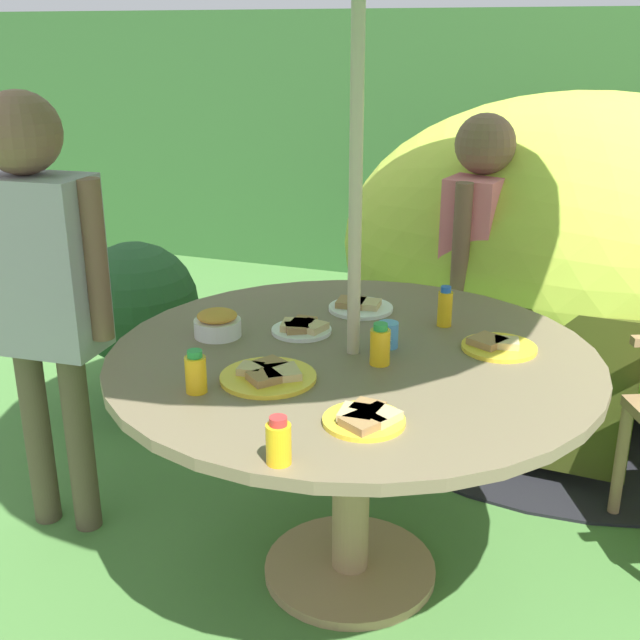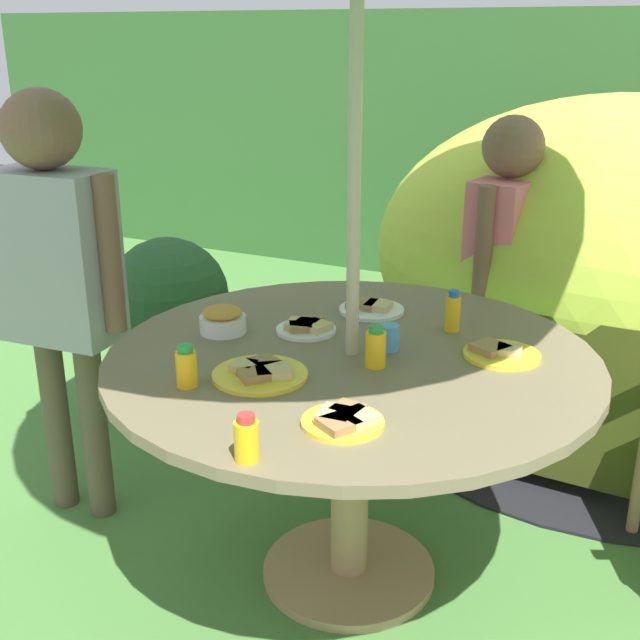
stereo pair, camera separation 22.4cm
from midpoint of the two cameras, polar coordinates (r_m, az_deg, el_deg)
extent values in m
cube|color=#477A38|center=(2.62, -0.42, -17.86)|extent=(10.00, 10.00, 0.02)
cube|color=#33602D|center=(5.50, 12.59, 11.89)|extent=(9.00, 0.70, 1.73)
cylinder|color=tan|center=(2.61, -0.42, -17.43)|extent=(0.53, 0.53, 0.03)
cylinder|color=tan|center=(2.41, -0.44, -10.96)|extent=(0.11, 0.11, 0.72)
cylinder|color=#75664C|center=(2.24, -0.47, -2.77)|extent=(1.39, 1.39, 0.03)
cylinder|color=#B7AD8C|center=(2.11, -0.50, 8.20)|extent=(0.04, 0.04, 2.33)
cylinder|color=#93704C|center=(2.91, 18.67, -9.66)|extent=(0.04, 0.04, 0.42)
ellipsoid|color=#B2C63F|center=(3.67, 16.70, 4.72)|extent=(2.25, 1.89, 1.37)
cylinder|color=black|center=(3.89, 15.71, -4.94)|extent=(2.32, 2.32, 0.01)
cube|color=#3E4516|center=(2.96, 13.90, -5.02)|extent=(0.60, 0.06, 0.62)
cylinder|color=#595960|center=(3.68, -14.34, -4.18)|extent=(0.25, 0.25, 0.26)
sphere|color=#234C28|center=(3.55, -14.83, 1.10)|extent=(0.54, 0.54, 0.54)
cylinder|color=brown|center=(3.33, 9.21, -3.30)|extent=(0.08, 0.08, 0.60)
cylinder|color=brown|center=(3.20, 8.25, -4.20)|extent=(0.08, 0.08, 0.60)
cube|color=#EA727F|center=(3.09, 9.27, 5.62)|extent=(0.25, 0.37, 0.50)
cylinder|color=brown|center=(3.26, 10.54, 6.76)|extent=(0.06, 0.06, 0.45)
cylinder|color=brown|center=(2.91, 7.91, 5.31)|extent=(0.06, 0.06, 0.45)
sphere|color=brown|center=(3.02, 9.66, 12.32)|extent=(0.22, 0.22, 0.22)
cylinder|color=brown|center=(2.89, -21.72, -7.71)|extent=(0.09, 0.09, 0.65)
cylinder|color=brown|center=(2.80, -19.10, -8.26)|extent=(0.09, 0.09, 0.65)
cube|color=#99999E|center=(2.63, -21.99, 3.67)|extent=(0.39, 0.23, 0.55)
cylinder|color=brown|center=(2.50, -18.28, 4.00)|extent=(0.07, 0.07, 0.49)
sphere|color=brown|center=(2.56, -23.16, 12.23)|extent=(0.25, 0.25, 0.25)
cylinder|color=white|center=(2.39, -10.03, -0.60)|extent=(0.14, 0.14, 0.05)
ellipsoid|color=gold|center=(2.37, -10.09, 0.26)|extent=(0.12, 0.12, 0.03)
cylinder|color=yellow|center=(2.08, -6.83, -4.16)|extent=(0.25, 0.25, 0.01)
cube|color=tan|center=(2.06, -5.90, -3.85)|extent=(0.12, 0.12, 0.02)
cube|color=#9E7547|center=(2.11, -6.63, -3.28)|extent=(0.10, 0.10, 0.02)
cube|color=tan|center=(2.10, -8.04, -3.56)|extent=(0.07, 0.07, 0.02)
cube|color=#9E7547|center=(2.04, -7.19, -4.19)|extent=(0.10, 0.10, 0.02)
cylinder|color=white|center=(2.39, -4.02, -0.80)|extent=(0.18, 0.18, 0.01)
cube|color=tan|center=(2.37, -3.33, -0.52)|extent=(0.10, 0.10, 0.02)
cube|color=#9E7547|center=(2.41, -3.79, -0.18)|extent=(0.07, 0.07, 0.02)
cube|color=tan|center=(2.39, -4.43, -0.42)|extent=(0.10, 0.10, 0.02)
cube|color=#9E7547|center=(2.37, -4.40, -0.61)|extent=(0.09, 0.09, 0.02)
cylinder|color=white|center=(2.57, 0.46, 0.81)|extent=(0.21, 0.21, 0.01)
cube|color=tan|center=(2.57, 0.93, 1.12)|extent=(0.08, 0.08, 0.02)
cube|color=#9E7547|center=(2.58, -0.24, 1.22)|extent=(0.09, 0.09, 0.02)
cylinder|color=yellow|center=(2.29, 10.02, -2.01)|extent=(0.21, 0.21, 0.01)
cube|color=tan|center=(2.28, 10.54, -1.68)|extent=(0.08, 0.08, 0.02)
cube|color=#9E7547|center=(2.29, 9.21, -1.56)|extent=(0.12, 0.12, 0.02)
cylinder|color=yellow|center=(1.85, -0.32, -7.33)|extent=(0.19, 0.19, 0.01)
cube|color=tan|center=(1.84, 0.77, -6.93)|extent=(0.11, 0.11, 0.02)
cube|color=#9E7547|center=(1.87, -0.01, -6.43)|extent=(0.08, 0.08, 0.02)
cube|color=tan|center=(1.84, -0.80, -6.83)|extent=(0.08, 0.08, 0.02)
cube|color=#9E7547|center=(1.80, -0.50, -7.43)|extent=(0.11, 0.11, 0.02)
cylinder|color=yellow|center=(2.03, -12.05, -3.91)|extent=(0.05, 0.05, 0.09)
cylinder|color=green|center=(2.00, -12.16, -2.45)|extent=(0.04, 0.04, 0.02)
cylinder|color=yellow|center=(2.44, 6.36, 0.75)|extent=(0.04, 0.04, 0.11)
cylinder|color=blue|center=(2.42, 6.42, 2.16)|extent=(0.03, 0.03, 0.02)
cylinder|color=yellow|center=(1.68, -6.85, -8.92)|extent=(0.05, 0.05, 0.09)
cylinder|color=red|center=(1.66, -6.93, -7.30)|extent=(0.04, 0.04, 0.02)
cylinder|color=yellow|center=(2.14, 1.35, -2.01)|extent=(0.06, 0.06, 0.10)
cylinder|color=green|center=(2.12, 1.36, -0.54)|extent=(0.04, 0.04, 0.02)
cylinder|color=#4C99D8|center=(2.26, 2.08, -1.12)|extent=(0.06, 0.06, 0.07)
camera|label=1|loc=(0.11, -92.86, -1.04)|focal=44.64mm
camera|label=2|loc=(0.11, 87.14, 1.04)|focal=44.64mm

